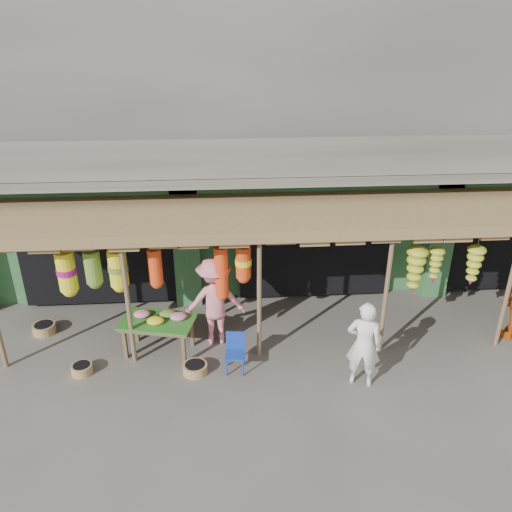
{
  "coord_description": "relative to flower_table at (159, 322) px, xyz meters",
  "views": [
    {
      "loc": [
        -2.19,
        -8.56,
        6.1
      ],
      "look_at": [
        -1.47,
        1.0,
        1.67
      ],
      "focal_mm": 35.0,
      "sensor_mm": 36.0,
      "label": 1
    }
  ],
  "objects": [
    {
      "name": "basket_left",
      "position": [
        -2.61,
        0.87,
        -0.6
      ],
      "size": [
        0.51,
        0.51,
        0.2
      ],
      "primitive_type": "cylinder",
      "rotation": [
        0.0,
        0.0,
        0.06
      ],
      "color": "olive",
      "rests_on": "ground"
    },
    {
      "name": "person_front",
      "position": [
        3.82,
        -1.29,
        0.15
      ],
      "size": [
        0.73,
        0.59,
        1.72
      ],
      "primitive_type": "imported",
      "rotation": [
        0.0,
        0.0,
        2.81
      ],
      "color": "white",
      "rests_on": "ground"
    },
    {
      "name": "basket_mid",
      "position": [
        0.72,
        -0.77,
        -0.61
      ],
      "size": [
        0.54,
        0.54,
        0.18
      ],
      "primitive_type": "cylinder",
      "rotation": [
        0.0,
        0.0,
        -0.13
      ],
      "color": "#A07747",
      "rests_on": "ground"
    },
    {
      "name": "basket_right",
      "position": [
        -1.45,
        -0.62,
        -0.61
      ],
      "size": [
        0.41,
        0.41,
        0.18
      ],
      "primitive_type": "cylinder",
      "rotation": [
        0.0,
        0.0,
        -0.01
      ],
      "color": "olive",
      "rests_on": "ground"
    },
    {
      "name": "awning",
      "position": [
        3.34,
        0.7,
        1.86
      ],
      "size": [
        14.0,
        2.7,
        2.79
      ],
      "color": "brown",
      "rests_on": "ground"
    },
    {
      "name": "person_shopper",
      "position": [
        1.13,
        0.29,
        0.26
      ],
      "size": [
        1.3,
        0.81,
        1.94
      ],
      "primitive_type": "imported",
      "rotation": [
        0.0,
        0.0,
        3.21
      ],
      "color": "pink",
      "rests_on": "ground"
    },
    {
      "name": "ground",
      "position": [
        3.5,
        -0.09,
        -0.71
      ],
      "size": [
        80.0,
        80.0,
        0.0
      ],
      "primitive_type": "plane",
      "color": "#514C47",
      "rests_on": "ground"
    },
    {
      "name": "blue_chair",
      "position": [
        1.51,
        -0.69,
        -0.27
      ],
      "size": [
        0.41,
        0.42,
        0.78
      ],
      "rotation": [
        0.0,
        0.0,
        -0.11
      ],
      "color": "#173899",
      "rests_on": "ground"
    },
    {
      "name": "building",
      "position": [
        3.5,
        4.77,
        2.66
      ],
      "size": [
        16.4,
        6.8,
        7.0
      ],
      "color": "gray",
      "rests_on": "ground"
    },
    {
      "name": "flower_table",
      "position": [
        0.0,
        0.0,
        0.0
      ],
      "size": [
        1.62,
        1.16,
        0.88
      ],
      "rotation": [
        0.0,
        0.0,
        -0.23
      ],
      "color": "brown",
      "rests_on": "ground"
    }
  ]
}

